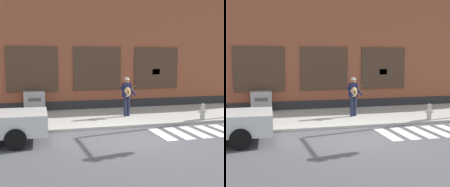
% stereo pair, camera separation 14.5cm
% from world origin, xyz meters
% --- Properties ---
extents(ground_plane, '(160.00, 160.00, 0.00)m').
position_xyz_m(ground_plane, '(0.00, 0.00, 0.00)').
color(ground_plane, '#4C4C51').
extents(sidewalk, '(28.00, 4.41, 0.11)m').
position_xyz_m(sidewalk, '(0.00, 3.82, 0.05)').
color(sidewalk, '#ADAAA3').
rests_on(sidewalk, ground).
extents(building_backdrop, '(28.00, 4.06, 6.99)m').
position_xyz_m(building_backdrop, '(-0.00, 8.02, 3.49)').
color(building_backdrop, brown).
rests_on(building_backdrop, ground).
extents(busker, '(0.77, 0.64, 1.77)m').
position_xyz_m(busker, '(0.84, 3.51, 1.12)').
color(busker, '#1E233D').
rests_on(busker, sidewalk).
extents(utility_box, '(1.00, 0.62, 1.04)m').
position_xyz_m(utility_box, '(-3.24, 5.57, 0.62)').
color(utility_box, '#9E9E9E').
rests_on(utility_box, sidewalk).
extents(fire_hydrant, '(0.38, 0.20, 0.70)m').
position_xyz_m(fire_hydrant, '(3.80, 1.96, 0.45)').
color(fire_hydrant, '#B2ADA8').
rests_on(fire_hydrant, sidewalk).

